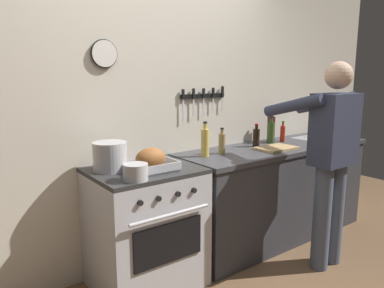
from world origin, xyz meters
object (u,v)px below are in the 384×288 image
object	(u,v)px
bottle_vinegar	(222,143)
person_cook	(330,153)
roasting_pan	(151,161)
bottle_wine_red	(271,128)
stock_pot	(110,156)
cutting_board	(276,148)
bottle_olive_oil	(271,132)
stove	(145,228)
bottle_soy_sauce	(256,137)
bottle_cooking_oil	(205,142)
saucepan	(136,172)
bottle_hot_sauce	(283,133)

from	to	relation	value
bottle_vinegar	person_cook	bearing A→B (deg)	-50.34
roasting_pan	bottle_wine_red	bearing A→B (deg)	10.00
bottle_vinegar	stock_pot	bearing A→B (deg)	177.06
cutting_board	bottle_olive_oil	size ratio (longest dim) A/B	1.38
stove	bottle_soy_sauce	distance (m)	1.36
stove	person_cook	bearing A→B (deg)	-24.94
roasting_pan	bottle_vinegar	world-z (taller)	bottle_vinegar
person_cook	cutting_board	world-z (taller)	person_cook
stove	bottle_wine_red	size ratio (longest dim) A/B	2.82
person_cook	bottle_soy_sauce	xyz separation A→B (m)	(-0.09, 0.71, 0.04)
roasting_pan	stock_pot	distance (m)	0.29
stock_pot	bottle_cooking_oil	world-z (taller)	bottle_cooking_oil
cutting_board	bottle_olive_oil	xyz separation A→B (m)	(0.19, 0.24, 0.10)
cutting_board	stock_pot	bearing A→B (deg)	172.18
person_cook	stock_pot	world-z (taller)	person_cook
roasting_pan	bottle_olive_oil	distance (m)	1.50
saucepan	stock_pot	bearing A→B (deg)	94.17
bottle_wine_red	bottle_vinegar	distance (m)	0.79
stove	bottle_cooking_oil	size ratio (longest dim) A/B	3.13
cutting_board	bottle_hot_sauce	xyz separation A→B (m)	(0.33, 0.21, 0.08)
stock_pot	stove	bearing A→B (deg)	-25.17
bottle_wine_red	bottle_soy_sauce	bearing A→B (deg)	-162.37
bottle_olive_oil	saucepan	bearing A→B (deg)	-167.93
stove	bottle_cooking_oil	distance (m)	0.83
person_cook	bottle_cooking_oil	world-z (taller)	person_cook
stove	bottle_olive_oil	world-z (taller)	bottle_olive_oil
bottle_olive_oil	person_cook	bearing A→B (deg)	-101.45
bottle_soy_sauce	bottle_wine_red	bearing A→B (deg)	17.63
bottle_olive_oil	cutting_board	bearing A→B (deg)	-129.08
saucepan	bottle_vinegar	xyz separation A→B (m)	(0.97, 0.28, 0.04)
cutting_board	bottle_soy_sauce	size ratio (longest dim) A/B	1.69
roasting_pan	bottle_soy_sauce	world-z (taller)	bottle_soy_sauce
bottle_cooking_oil	bottle_soy_sauce	bearing A→B (deg)	3.83
stove	bottle_olive_oil	xyz separation A→B (m)	(1.49, 0.13, 0.56)
roasting_pan	bottle_hot_sauce	world-z (taller)	bottle_hot_sauce
roasting_pan	cutting_board	bearing A→B (deg)	-1.19
bottle_soy_sauce	saucepan	bearing A→B (deg)	-167.42
stove	stock_pot	size ratio (longest dim) A/B	3.82
roasting_pan	bottle_olive_oil	bearing A→B (deg)	8.17
bottle_vinegar	bottle_cooking_oil	xyz separation A→B (m)	(-0.18, 0.00, 0.03)
bottle_wine_red	person_cook	bearing A→B (deg)	-105.20
cutting_board	person_cook	bearing A→B (deg)	-85.37
person_cook	bottle_hot_sauce	distance (m)	0.78
person_cook	bottle_wine_red	world-z (taller)	person_cook
saucepan	bottle_soy_sauce	bearing A→B (deg)	12.58
bottle_vinegar	bottle_soy_sauce	bearing A→B (deg)	5.44
roasting_pan	bottle_olive_oil	size ratio (longest dim) A/B	1.35
bottle_olive_oil	bottle_vinegar	xyz separation A→B (m)	(-0.71, -0.08, -0.02)
bottle_olive_oil	roasting_pan	bearing A→B (deg)	-171.83
stove	bottle_vinegar	bearing A→B (deg)	3.55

